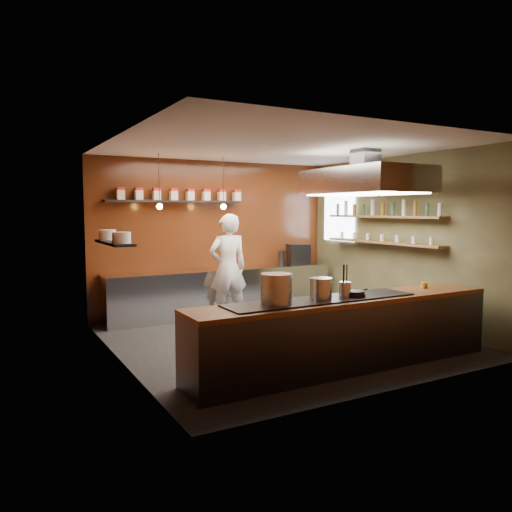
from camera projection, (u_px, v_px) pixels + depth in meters
floor at (281, 340)px, 7.88m from camera, size 5.00×5.00×0.00m
back_wall at (216, 237)px, 9.92m from camera, size 5.00×0.00×5.00m
left_wall at (120, 251)px, 6.54m from camera, size 0.00×5.00×5.00m
right_wall at (400, 240)px, 8.94m from camera, size 0.00×5.00×5.00m
ceiling at (282, 147)px, 7.60m from camera, size 5.00×5.00×0.00m
window_pane at (339, 217)px, 10.36m from camera, size 0.00×1.00×1.00m
prep_counter at (223, 292)px, 9.73m from camera, size 4.60×0.65×0.90m
pass_counter at (347, 332)px, 6.44m from camera, size 4.40×0.72×0.94m
tin_shelf at (174, 201)px, 9.30m from camera, size 2.60×0.26×0.04m
plate_shelf at (114, 243)px, 7.48m from camera, size 0.30×1.40×0.04m
bottle_shelf_upper at (382, 217)px, 9.08m from camera, size 0.26×2.80×0.04m
bottle_shelf_lower at (382, 242)px, 9.13m from camera, size 0.26×2.80×0.04m
extractor_hood at (365, 181)px, 7.92m from camera, size 1.20×2.00×0.72m
pendant_left at (160, 203)px, 8.49m from camera, size 0.10×0.10×0.95m
pendant_right at (223, 204)px, 9.06m from camera, size 0.10×0.10×0.95m
storage_tins at (182, 194)px, 9.36m from camera, size 2.43×0.13×0.22m
plate_stacks at (114, 236)px, 7.47m from camera, size 0.26×1.16×0.16m
bottles at (383, 209)px, 9.07m from camera, size 0.06×2.66×0.24m
wine_glasses at (382, 238)px, 9.12m from camera, size 0.07×2.37×0.13m
stockpot_large at (276, 289)px, 5.84m from camera, size 0.46×0.46×0.36m
stockpot_small at (321, 288)px, 6.19m from camera, size 0.34×0.34×0.26m
utensil_crock at (345, 289)px, 6.31m from camera, size 0.19×0.19×0.20m
frying_pan at (354, 293)px, 6.39m from camera, size 0.44×0.29×0.07m
butter_jar at (424, 285)px, 7.17m from camera, size 0.11×0.11×0.08m
espresso_machine at (298, 254)px, 10.48m from camera, size 0.52×0.51×0.43m
chef at (228, 268)px, 9.16m from camera, size 0.76×0.53×1.97m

